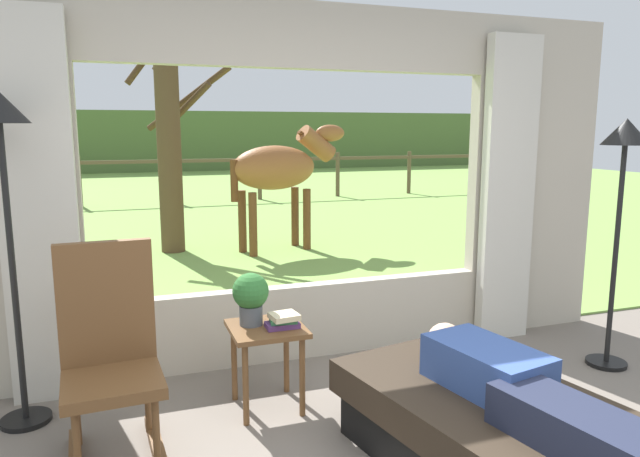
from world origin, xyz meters
TOP-DOWN VIEW (x-y plane):
  - back_wall_with_window at (0.00, 2.26)m, footprint 5.20×0.12m
  - curtain_panel_left at (-1.69, 2.12)m, footprint 0.44×0.10m
  - curtain_panel_right at (1.69, 2.12)m, footprint 0.44×0.10m
  - outdoor_pasture_lawn at (0.00, 13.16)m, footprint 36.00×21.68m
  - distant_hill_ridge at (0.00, 23.00)m, footprint 36.00×2.00m
  - recliner_sofa at (0.44, 0.42)m, footprint 1.21×1.84m
  - reclining_person at (0.44, 0.37)m, footprint 0.45×1.43m
  - rocking_chair at (-1.32, 1.30)m, footprint 0.51×0.71m
  - side_table at (-0.43, 1.54)m, footprint 0.44×0.44m
  - potted_plant at (-0.51, 1.60)m, footprint 0.22×0.22m
  - book_stack at (-0.34, 1.48)m, footprint 0.20×0.17m
  - floor_lamp_left at (-1.81, 1.83)m, footprint 0.32×0.32m
  - floor_lamp_right at (2.05, 1.36)m, footprint 0.32×0.32m
  - horse at (0.88, 5.99)m, footprint 1.82×0.85m
  - pasture_tree at (-0.52, 6.44)m, footprint 1.42×1.42m
  - pasture_fence_line at (0.00, 11.89)m, footprint 16.10×0.10m

SIDE VIEW (x-z plane):
  - outdoor_pasture_lawn at x=0.00m, z-range 0.00..0.02m
  - recliner_sofa at x=0.44m, z-range 0.01..0.43m
  - side_table at x=-0.43m, z-range 0.17..0.69m
  - reclining_person at x=0.44m, z-range 0.41..0.63m
  - rocking_chair at x=-1.32m, z-range -0.01..1.11m
  - book_stack at x=-0.34m, z-range 0.52..0.61m
  - potted_plant at x=-0.51m, z-range 0.54..0.86m
  - pasture_fence_line at x=0.00m, z-range 0.19..1.29m
  - horse at x=0.88m, z-range 0.29..2.02m
  - curtain_panel_left at x=-1.69m, z-range 0.00..2.40m
  - curtain_panel_right at x=1.69m, z-range 0.00..2.40m
  - distant_hill_ridge at x=0.00m, z-range 0.00..2.40m
  - back_wall_with_window at x=0.00m, z-range -0.03..2.52m
  - floor_lamp_right at x=2.05m, z-range 0.54..2.30m
  - floor_lamp_left at x=-1.81m, z-range 0.58..2.49m
  - pasture_tree at x=-0.52m, z-range -0.14..3.34m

